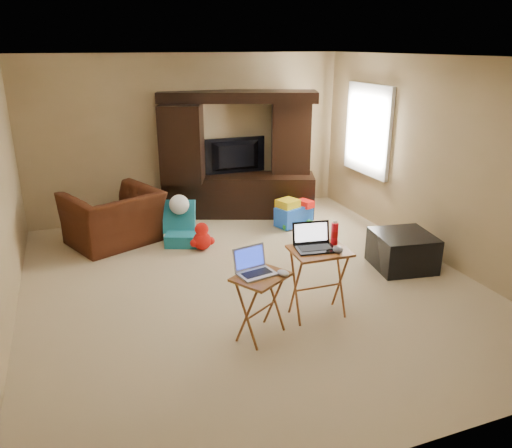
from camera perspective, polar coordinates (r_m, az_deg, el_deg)
name	(u,v)px	position (r m, az deg, el deg)	size (l,w,h in m)	color
floor	(250,283)	(5.84, -0.70, -6.77)	(5.50, 5.50, 0.00)	beige
ceiling	(249,57)	(5.22, -0.82, 18.58)	(5.50, 5.50, 0.00)	silver
wall_back	(189,137)	(7.98, -7.62, 9.84)	(5.00, 5.00, 0.00)	tan
wall_front	(408,290)	(3.11, 16.96, -7.20)	(5.00, 5.00, 0.00)	tan
wall_right	(438,161)	(6.65, 20.10, 6.80)	(5.50, 5.50, 0.00)	tan
window_pane	(369,130)	(7.83, 12.78, 10.46)	(1.20, 1.20, 0.00)	white
window_frame	(368,130)	(7.82, 12.65, 10.45)	(0.06, 1.14, 1.34)	white
entertainment_center	(238,155)	(7.90, -2.01, 7.89)	(2.39, 0.60, 1.95)	black
television	(237,156)	(7.99, -2.21, 7.73)	(0.99, 0.13, 0.57)	black
recliner	(114,218)	(7.10, -15.95, 0.65)	(1.15, 1.00, 0.75)	#491E0F
child_rocker	(182,223)	(6.92, -8.45, 0.07)	(0.45, 0.51, 0.59)	#176C80
plush_toy	(202,236)	(6.72, -6.20, -1.38)	(0.35, 0.29, 0.39)	red
push_toy	(294,212)	(7.58, 4.35, 1.37)	(0.58, 0.42, 0.44)	blue
ottoman	(402,251)	(6.42, 16.39, -2.94)	(0.68, 0.68, 0.44)	black
tray_table_left	(261,306)	(4.71, 0.56, -9.38)	(0.49, 0.39, 0.63)	#935C23
tray_table_right	(318,283)	(5.07, 7.13, -6.70)	(0.56, 0.45, 0.73)	#A45727
laptop_left	(257,263)	(4.53, 0.09, -4.46)	(0.33, 0.27, 0.24)	silver
laptop_right	(316,238)	(4.87, 6.84, -1.61)	(0.38, 0.31, 0.24)	black
mouse_left	(283,273)	(4.56, 3.13, -5.61)	(0.08, 0.13, 0.05)	silver
mouse_right	(338,249)	(4.87, 9.33, -2.89)	(0.09, 0.15, 0.06)	#47464C
water_bottle	(334,234)	(5.04, 8.96, -1.10)	(0.07, 0.07, 0.22)	red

